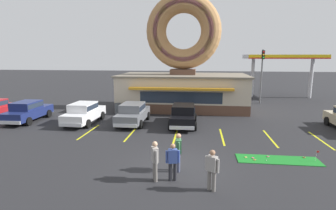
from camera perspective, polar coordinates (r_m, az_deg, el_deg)
name	(u,v)px	position (r m, az deg, el deg)	size (l,w,h in m)	color
ground_plane	(178,167)	(12.66, 2.18, -13.27)	(160.00, 160.00, 0.00)	#232326
donut_shop_building	(183,71)	(25.57, 3.29, 7.50)	(12.30, 6.75, 10.96)	brown
putting_mat	(278,160)	(14.45, 22.82, -10.95)	(4.03, 1.18, 0.03)	#197523
mini_donut_near_left	(268,156)	(14.62, 20.91, -10.43)	(0.13, 0.13, 0.04)	#D8667F
mini_donut_near_right	(255,160)	(13.98, 18.35, -11.23)	(0.13, 0.13, 0.04)	#D17F47
mini_donut_mid_left	(246,157)	(14.16, 16.58, -10.84)	(0.13, 0.13, 0.04)	#E5C666
mini_donut_mid_centre	(304,157)	(15.24, 27.52, -10.08)	(0.13, 0.13, 0.04)	brown
mini_donut_mid_right	(253,158)	(14.19, 18.00, -10.88)	(0.13, 0.13, 0.04)	#D8667F
golf_ball	(266,160)	(14.10, 20.63, -11.18)	(0.04, 0.04, 0.04)	white
putting_flag_pin	(317,154)	(14.90, 29.70, -9.16)	(0.13, 0.01, 0.55)	silver
car_black	(183,114)	(19.49, 3.36, -2.00)	(2.04, 4.59, 1.60)	black
car_white	(84,112)	(21.16, -17.83, -1.49)	(2.03, 4.59, 1.60)	silver
car_grey	(133,113)	(20.17, -7.64, -1.64)	(2.00, 4.57, 1.60)	slate
car_navy	(28,110)	(23.60, -28.21, -1.03)	(2.04, 4.59, 1.60)	navy
pedestrian_blue_sweater_man	(178,150)	(11.85, 2.29, -9.83)	(0.29, 0.59, 1.76)	#474C66
pedestrian_hooded_kid	(155,159)	(11.01, -2.85, -11.68)	(0.37, 0.56, 1.71)	slate
pedestrian_leather_jacket_man	(212,168)	(10.40, 9.54, -13.44)	(0.52, 0.40, 1.65)	slate
pedestrian_clipboard_woman	(173,160)	(11.03, 1.04, -11.97)	(0.59, 0.31, 1.61)	#232328
trash_bin	(118,108)	(23.86, -10.86, -0.75)	(0.57, 0.57, 0.97)	#51565B
traffic_light_pole	(262,69)	(29.87, 19.79, 7.29)	(0.28, 0.47, 5.80)	#595B60
gas_station_canopy	(283,58)	(35.48, 23.75, 9.32)	(9.00, 4.46, 5.30)	silver
parking_stripe_far_left	(89,132)	(18.85, -16.87, -5.61)	(0.12, 3.60, 0.01)	yellow
parking_stripe_left	(131,133)	(17.88, -7.97, -6.13)	(0.12, 3.60, 0.01)	yellow
parking_stripe_mid_left	(176,135)	(17.37, 1.70, -6.52)	(0.12, 3.60, 0.01)	yellow
parking_stripe_centre	(222,137)	(17.38, 11.67, -6.74)	(0.12, 3.60, 0.01)	yellow
parking_stripe_mid_right	(270,138)	(17.90, 21.35, -6.76)	(0.12, 3.60, 0.01)	yellow
parking_stripe_right	(320,140)	(18.88, 30.25, -6.61)	(0.12, 3.60, 0.01)	yellow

